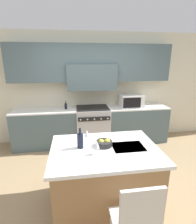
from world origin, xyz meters
TOP-DOWN VIEW (x-y plane):
  - ground_plane at (0.00, 0.00)m, footprint 10.00×10.00m
  - back_cabinetry at (0.00, 1.88)m, footprint 10.00×0.46m
  - back_counter at (-0.00, 1.64)m, footprint 3.77×0.62m
  - range_stove at (0.00, 1.62)m, footprint 0.80×0.70m
  - microwave at (0.98, 1.63)m, footprint 0.56×0.41m
  - kitchen_island at (-0.06, -0.39)m, footprint 1.43×1.04m
  - island_chair at (0.09, -1.23)m, footprint 0.42×0.40m
  - wine_bottle at (-0.39, -0.33)m, footprint 0.08×0.08m
  - wine_glass_near at (-0.19, -0.52)m, footprint 0.07×0.07m
  - wine_glass_far at (-0.28, -0.15)m, footprint 0.07×0.07m
  - fruit_bowl at (-0.06, -0.32)m, footprint 0.22×0.22m
  - oil_bottle_on_counter at (-0.64, 1.66)m, footprint 0.06×0.06m

SIDE VIEW (x-z plane):
  - ground_plane at x=0.00m, z-range 0.00..0.00m
  - back_counter at x=0.00m, z-range 0.00..0.92m
  - kitchen_island at x=-0.06m, z-range 0.00..0.92m
  - range_stove at x=0.00m, z-range 0.00..0.94m
  - island_chair at x=0.09m, z-range 0.06..1.08m
  - fruit_bowl at x=-0.06m, z-range 0.90..1.01m
  - oil_bottle_on_counter at x=-0.64m, z-range 0.89..1.08m
  - wine_bottle at x=-0.39m, z-range 0.88..1.16m
  - wine_glass_near at x=-0.19m, z-range 0.95..1.13m
  - wine_glass_far at x=-0.28m, z-range 0.95..1.13m
  - microwave at x=0.98m, z-range 0.92..1.22m
  - back_cabinetry at x=0.00m, z-range 0.26..2.96m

